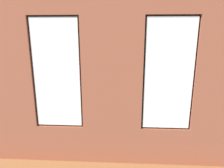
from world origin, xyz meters
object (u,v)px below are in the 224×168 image
at_px(candle_jar, 107,99).
at_px(potted_plant_beside_window_right, 32,116).
at_px(remote_silver, 91,100).
at_px(papasan_chair, 99,86).
at_px(table_plant_small, 104,95).
at_px(potted_plant_between_couches, 166,121).
at_px(couch_by_window, 107,130).
at_px(potted_plant_corner_near_left, 187,77).
at_px(potted_plant_mid_room_small, 149,95).
at_px(potted_plant_foreground_right, 54,81).
at_px(potted_plant_by_left_couch, 174,89).
at_px(potted_plant_near_tv, 33,100).
at_px(media_console, 33,100).
at_px(tv_flatscreen, 31,83).
at_px(coffee_table, 104,100).
at_px(cup_ceramic, 116,96).
at_px(couch_left, 198,104).

xyz_separation_m(candle_jar, potted_plant_beside_window_right, (1.53, 1.94, 0.20)).
xyz_separation_m(remote_silver, papasan_chair, (-0.06, -1.65, 0.01)).
bearing_deg(table_plant_small, potted_plant_between_couches, 129.51).
relative_size(couch_by_window, potted_plant_between_couches, 1.87).
bearing_deg(potted_plant_corner_near_left, couch_by_window, 52.40).
bearing_deg(potted_plant_corner_near_left, potted_plant_mid_room_small, 30.56).
bearing_deg(potted_plant_foreground_right, potted_plant_by_left_couch, 176.58).
distance_m(table_plant_small, potted_plant_near_tv, 2.14).
relative_size(potted_plant_beside_window_right, potted_plant_mid_room_small, 2.17).
bearing_deg(media_console, potted_plant_between_couches, 151.92).
bearing_deg(tv_flatscreen, table_plant_small, 173.63).
bearing_deg(coffee_table, cup_ceramic, -159.16).
bearing_deg(potted_plant_between_couches, remote_silver, -42.08).
height_order(cup_ceramic, potted_plant_beside_window_right, potted_plant_beside_window_right).
relative_size(couch_by_window, cup_ceramic, 17.38).
distance_m(candle_jar, potted_plant_by_left_couch, 2.94).
distance_m(couch_left, tv_flatscreen, 5.55).
height_order(potted_plant_corner_near_left, potted_plant_mid_room_small, potted_plant_corner_near_left).
relative_size(coffee_table, table_plant_small, 5.76).
height_order(coffee_table, media_console, media_console).
height_order(table_plant_small, papasan_chair, papasan_chair).
distance_m(remote_silver, tv_flatscreen, 2.21).
xyz_separation_m(coffee_table, tv_flatscreen, (2.53, -0.28, 0.49)).
height_order(couch_by_window, couch_left, same).
distance_m(remote_silver, potted_plant_near_tv, 1.73).
xyz_separation_m(cup_ceramic, potted_plant_by_left_couch, (-2.21, -1.30, -0.09)).
xyz_separation_m(table_plant_small, potted_plant_foreground_right, (2.23, -1.73, 0.04)).
relative_size(remote_silver, papasan_chair, 0.15).
relative_size(remote_silver, media_console, 0.13).
xyz_separation_m(papasan_chair, potted_plant_near_tv, (1.63, 2.35, 0.16)).
relative_size(cup_ceramic, table_plant_small, 0.43).
bearing_deg(table_plant_small, potted_plant_mid_room_small, -151.80).
height_order(couch_left, potted_plant_near_tv, potted_plant_near_tv).
bearing_deg(candle_jar, potted_plant_beside_window_right, 51.69).
relative_size(coffee_table, potted_plant_mid_room_small, 2.79).
bearing_deg(couch_by_window, potted_plant_near_tv, -27.09).
xyz_separation_m(cup_ceramic, tv_flatscreen, (2.90, -0.14, 0.39)).
distance_m(couch_left, potted_plant_between_couches, 2.36).
bearing_deg(potted_plant_by_left_couch, tv_flatscreen, 12.73).
distance_m(papasan_chair, potted_plant_mid_room_small, 2.02).
relative_size(couch_by_window, potted_plant_by_left_couch, 2.96).
bearing_deg(table_plant_small, potted_plant_foreground_right, -37.72).
bearing_deg(couch_by_window, cup_ceramic, -93.08).
height_order(candle_jar, potted_plant_by_left_couch, potted_plant_by_left_couch).
relative_size(media_console, potted_plant_mid_room_small, 2.66).
relative_size(cup_ceramic, tv_flatscreen, 0.09).
distance_m(couch_left, potted_plant_by_left_couch, 1.53).
relative_size(cup_ceramic, candle_jar, 0.99).
xyz_separation_m(couch_left, papasan_chair, (3.34, -1.57, 0.12)).
bearing_deg(remote_silver, potted_plant_by_left_couch, 13.29).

